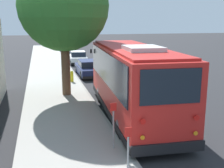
{
  "coord_description": "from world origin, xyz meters",
  "views": [
    {
      "loc": [
        -11.99,
        4.75,
        4.5
      ],
      "look_at": [
        1.66,
        1.22,
        1.3
      ],
      "focal_mm": 45.0,
      "sensor_mm": 36.0,
      "label": 1
    }
  ],
  "objects_px": {
    "shuttle_bus": "(132,78)",
    "sign_post_far": "(113,125)",
    "parked_sedan_silver": "(69,51)",
    "sign_post_near": "(128,149)",
    "parked_sedan_navy": "(88,68)",
    "parked_sedan_white": "(78,58)",
    "street_tree": "(63,0)",
    "fire_hydrant": "(72,76)"
  },
  "relations": [
    {
      "from": "parked_sedan_navy",
      "to": "fire_hydrant",
      "type": "bearing_deg",
      "value": 149.93
    },
    {
      "from": "sign_post_near",
      "to": "fire_hydrant",
      "type": "bearing_deg",
      "value": 0.65
    },
    {
      "from": "parked_sedan_navy",
      "to": "parked_sedan_silver",
      "type": "xyz_separation_m",
      "value": [
        13.99,
        0.1,
        -0.01
      ]
    },
    {
      "from": "parked_sedan_navy",
      "to": "street_tree",
      "type": "height_order",
      "value": "street_tree"
    },
    {
      "from": "shuttle_bus",
      "to": "sign_post_far",
      "type": "distance_m",
      "value": 4.01
    },
    {
      "from": "sign_post_near",
      "to": "parked_sedan_navy",
      "type": "bearing_deg",
      "value": -5.5
    },
    {
      "from": "parked_sedan_navy",
      "to": "street_tree",
      "type": "distance_m",
      "value": 8.37
    },
    {
      "from": "shuttle_bus",
      "to": "sign_post_far",
      "type": "bearing_deg",
      "value": 155.9
    },
    {
      "from": "shuttle_bus",
      "to": "street_tree",
      "type": "height_order",
      "value": "street_tree"
    },
    {
      "from": "shuttle_bus",
      "to": "sign_post_near",
      "type": "xyz_separation_m",
      "value": [
        -5.12,
        1.81,
        -1.02
      ]
    },
    {
      "from": "parked_sedan_silver",
      "to": "sign_post_near",
      "type": "xyz_separation_m",
      "value": [
        -29.74,
        1.42,
        0.28
      ]
    },
    {
      "from": "parked_sedan_white",
      "to": "sign_post_near",
      "type": "xyz_separation_m",
      "value": [
        -22.84,
        1.67,
        0.27
      ]
    },
    {
      "from": "street_tree",
      "to": "parked_sedan_navy",
      "type": "bearing_deg",
      "value": -21.01
    },
    {
      "from": "shuttle_bus",
      "to": "sign_post_far",
      "type": "xyz_separation_m",
      "value": [
        -3.46,
        1.81,
        -0.89
      ]
    },
    {
      "from": "sign_post_far",
      "to": "parked_sedan_white",
      "type": "bearing_deg",
      "value": -4.51
    },
    {
      "from": "shuttle_bus",
      "to": "parked_sedan_silver",
      "type": "height_order",
      "value": "shuttle_bus"
    },
    {
      "from": "parked_sedan_white",
      "to": "street_tree",
      "type": "distance_m",
      "value": 14.46
    },
    {
      "from": "fire_hydrant",
      "to": "shuttle_bus",
      "type": "bearing_deg",
      "value": -165.9
    },
    {
      "from": "parked_sedan_navy",
      "to": "parked_sedan_silver",
      "type": "bearing_deg",
      "value": 0.64
    },
    {
      "from": "parked_sedan_navy",
      "to": "parked_sedan_white",
      "type": "height_order",
      "value": "parked_sedan_white"
    },
    {
      "from": "parked_sedan_silver",
      "to": "sign_post_near",
      "type": "bearing_deg",
      "value": 176.62
    },
    {
      "from": "sign_post_near",
      "to": "sign_post_far",
      "type": "relative_size",
      "value": 0.85
    },
    {
      "from": "parked_sedan_white",
      "to": "sign_post_near",
      "type": "distance_m",
      "value": 22.9
    },
    {
      "from": "street_tree",
      "to": "fire_hydrant",
      "type": "height_order",
      "value": "street_tree"
    },
    {
      "from": "shuttle_bus",
      "to": "parked_sedan_silver",
      "type": "xyz_separation_m",
      "value": [
        24.62,
        0.39,
        -1.3
      ]
    },
    {
      "from": "sign_post_near",
      "to": "street_tree",
      "type": "bearing_deg",
      "value": 5.22
    },
    {
      "from": "parked_sedan_white",
      "to": "sign_post_far",
      "type": "height_order",
      "value": "sign_post_far"
    },
    {
      "from": "parked_sedan_silver",
      "to": "fire_hydrant",
      "type": "xyz_separation_m",
      "value": [
        -16.83,
        1.56,
        -0.03
      ]
    },
    {
      "from": "parked_sedan_silver",
      "to": "street_tree",
      "type": "xyz_separation_m",
      "value": [
        -20.2,
        2.29,
        5.07
      ]
    },
    {
      "from": "parked_sedan_navy",
      "to": "parked_sedan_silver",
      "type": "height_order",
      "value": "parked_sedan_navy"
    },
    {
      "from": "parked_sedan_silver",
      "to": "sign_post_near",
      "type": "height_order",
      "value": "sign_post_near"
    },
    {
      "from": "parked_sedan_silver",
      "to": "sign_post_near",
      "type": "relative_size",
      "value": 3.02
    },
    {
      "from": "sign_post_far",
      "to": "parked_sedan_silver",
      "type": "bearing_deg",
      "value": -2.89
    },
    {
      "from": "sign_post_far",
      "to": "fire_hydrant",
      "type": "distance_m",
      "value": 11.26
    },
    {
      "from": "parked_sedan_silver",
      "to": "sign_post_far",
      "type": "xyz_separation_m",
      "value": [
        -28.08,
        1.42,
        0.41
      ]
    },
    {
      "from": "parked_sedan_white",
      "to": "parked_sedan_silver",
      "type": "relative_size",
      "value": 1.05
    },
    {
      "from": "sign_post_near",
      "to": "fire_hydrant",
      "type": "height_order",
      "value": "sign_post_near"
    },
    {
      "from": "street_tree",
      "to": "fire_hydrant",
      "type": "relative_size",
      "value": 10.5
    },
    {
      "from": "shuttle_bus",
      "to": "fire_hydrant",
      "type": "xyz_separation_m",
      "value": [
        7.79,
        1.96,
        -1.33
      ]
    },
    {
      "from": "sign_post_near",
      "to": "sign_post_far",
      "type": "xyz_separation_m",
      "value": [
        1.66,
        0.0,
        0.12
      ]
    },
    {
      "from": "parked_sedan_navy",
      "to": "sign_post_near",
      "type": "xyz_separation_m",
      "value": [
        -15.75,
        1.52,
        0.27
      ]
    },
    {
      "from": "parked_sedan_white",
      "to": "sign_post_near",
      "type": "bearing_deg",
      "value": -179.61
    }
  ]
}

